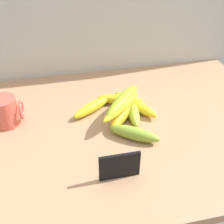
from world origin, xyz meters
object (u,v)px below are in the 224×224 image
object	(u,v)px
banana_2	(135,104)
banana_3	(123,113)
banana_6	(121,107)
banana_7	(123,101)
banana_0	(93,107)
banana_1	(134,133)
banana_5	(120,100)
chalkboard_sign	(119,167)
banana_4	(133,112)
coffee_mug	(6,111)

from	to	relation	value
banana_2	banana_3	distance (cm)	6.93
banana_6	banana_7	world-z (taller)	banana_7
banana_2	banana_7	size ratio (longest dim) A/B	0.96
banana_6	banana_0	bearing A→B (deg)	138.58
banana_1	banana_5	size ratio (longest dim) A/B	0.99
banana_7	chalkboard_sign	bearing A→B (deg)	-105.55
banana_2	banana_4	xyz separation A→B (cm)	(-1.77, -4.18, -0.00)
chalkboard_sign	banana_0	size ratio (longest dim) A/B	0.64
banana_0	banana_6	distance (cm)	11.85
coffee_mug	banana_2	bearing A→B (deg)	-1.24
banana_2	banana_4	bearing A→B (deg)	-112.96
banana_6	banana_3	bearing A→B (deg)	41.62
chalkboard_sign	coffee_mug	distance (cm)	43.10
banana_1	banana_2	distance (cm)	15.86
banana_3	banana_6	size ratio (longest dim) A/B	0.94
chalkboard_sign	banana_6	xyz separation A→B (cm)	(6.06, 23.58, 1.95)
chalkboard_sign	banana_1	world-z (taller)	chalkboard_sign
banana_1	banana_5	world-z (taller)	banana_1
chalkboard_sign	coffee_mug	xyz separation A→B (cm)	(-30.86, 30.07, 1.11)
banana_5	banana_6	size ratio (longest dim) A/B	0.83
banana_1	banana_3	distance (cm)	10.78
banana_6	banana_7	distance (cm)	2.70
banana_6	chalkboard_sign	bearing A→B (deg)	-104.41
banana_2	banana_5	xyz separation A→B (cm)	(-4.58, 4.16, -0.06)
coffee_mug	banana_4	size ratio (longest dim) A/B	0.65
chalkboard_sign	banana_2	xyz separation A→B (cm)	(12.63, 29.13, -1.93)
banana_7	banana_3	bearing A→B (deg)	-86.03
chalkboard_sign	banana_0	xyz separation A→B (cm)	(-2.32, 30.97, -2.02)
banana_1	banana_4	size ratio (longest dim) A/B	1.07
banana_3	banana_7	distance (cm)	4.42
chalkboard_sign	banana_2	size ratio (longest dim) A/B	0.55
banana_1	banana_6	size ratio (longest dim) A/B	0.82
banana_1	banana_0	bearing A→B (deg)	121.39
banana_0	coffee_mug	bearing A→B (deg)	-178.19
banana_0	banana_6	world-z (taller)	banana_6
banana_5	banana_6	distance (cm)	10.66
banana_1	banana_3	size ratio (longest dim) A/B	0.88
banana_0	banana_3	size ratio (longest dim) A/B	0.92
banana_0	banana_7	bearing A→B (deg)	-27.72
banana_3	banana_4	xyz separation A→B (cm)	(3.55, 0.26, -0.16)
banana_2	banana_3	bearing A→B (deg)	-140.18
banana_1	chalkboard_sign	bearing A→B (deg)	-120.09
banana_1	banana_5	xyz separation A→B (cm)	(-0.02, 19.35, -0.22)
banana_0	banana_6	bearing A→B (deg)	-41.42
chalkboard_sign	banana_7	bearing A→B (deg)	74.45
banana_5	banana_7	bearing A→B (deg)	-96.50
chalkboard_sign	banana_4	size ratio (longest dim) A/B	0.72
banana_7	banana_4	bearing A→B (deg)	-15.48
coffee_mug	banana_2	world-z (taller)	coffee_mug
banana_5	banana_7	size ratio (longest dim) A/B	0.80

